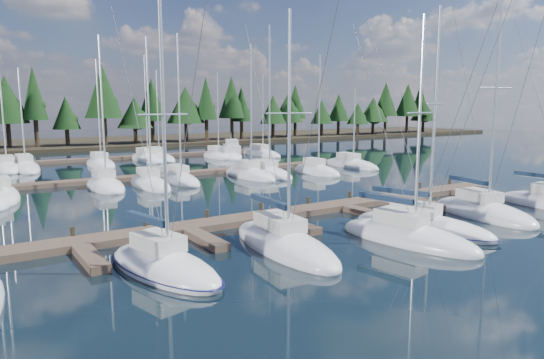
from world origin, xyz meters
TOP-DOWN VIEW (x-y plane):
  - ground at (0.00, 30.00)m, footprint 260.00×260.00m
  - far_shore at (0.00, 90.00)m, footprint 220.00×30.00m
  - main_dock at (0.00, 17.36)m, footprint 44.00×6.13m
  - back_docks at (0.00, 49.58)m, footprint 50.00×21.80m
  - front_sailboat_1 at (-9.62, 11.81)m, footprint 4.43×8.20m
  - front_sailboat_2 at (-3.11, 11.82)m, footprint 3.71×9.58m
  - front_sailboat_3 at (3.22, 9.19)m, footprint 3.95×8.73m
  - front_sailboat_4 at (5.73, 10.27)m, footprint 4.99×9.29m
  - front_sailboat_5 at (12.46, 10.73)m, footprint 4.65×8.88m
  - back_sailboat_rows at (0.28, 44.94)m, footprint 45.45×32.50m
  - motor_yacht_right at (16.55, 53.46)m, footprint 6.05×9.07m
  - tree_line at (0.54, 80.16)m, footprint 185.88×11.44m

SIDE VIEW (x-z plane):
  - ground at x=0.00m, z-range 0.00..0.00m
  - back_docks at x=0.00m, z-range 0.00..0.40m
  - main_dock at x=0.00m, z-range -0.25..0.65m
  - back_sailboat_rows at x=0.28m, z-range -7.91..8.45m
  - front_sailboat_2 at x=-3.11m, z-range -6.07..6.62m
  - front_sailboat_1 at x=-9.62m, z-range -6.07..6.63m
  - front_sailboat_3 at x=3.22m, z-range -6.07..6.64m
  - front_sailboat_4 at x=5.73m, z-range -6.50..7.08m
  - front_sailboat_5 at x=12.46m, z-range -7.43..8.02m
  - far_shore at x=0.00m, z-range 0.00..0.60m
  - motor_yacht_right at x=16.55m, z-range -1.68..2.64m
  - tree_line at x=0.54m, z-range 0.61..14.54m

